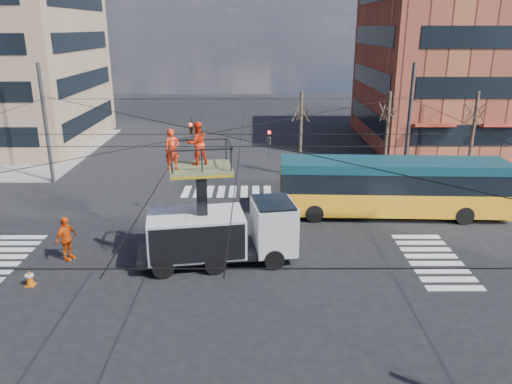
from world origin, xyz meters
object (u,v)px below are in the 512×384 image
at_px(utility_truck, 221,219).
at_px(traffic_cone, 30,278).
at_px(worker_ground, 66,239).
at_px(flagger, 272,227).
at_px(city_bus, 392,186).

xyz_separation_m(utility_truck, traffic_cone, (-7.75, -2.22, -1.72)).
relative_size(worker_ground, flagger, 1.02).
bearing_deg(flagger, traffic_cone, -91.41).
distance_m(utility_truck, traffic_cone, 8.24).
distance_m(utility_truck, city_bus, 10.83).
bearing_deg(flagger, utility_truck, -77.60).
bearing_deg(traffic_cone, city_bus, 25.43).
relative_size(utility_truck, worker_ground, 3.52).
height_order(city_bus, traffic_cone, city_bus).
bearing_deg(flagger, city_bus, 99.30).
bearing_deg(utility_truck, worker_ground, 168.86).
bearing_deg(traffic_cone, flagger, 20.89).
height_order(city_bus, worker_ground, city_bus).
relative_size(utility_truck, city_bus, 0.58).
relative_size(utility_truck, traffic_cone, 10.38).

